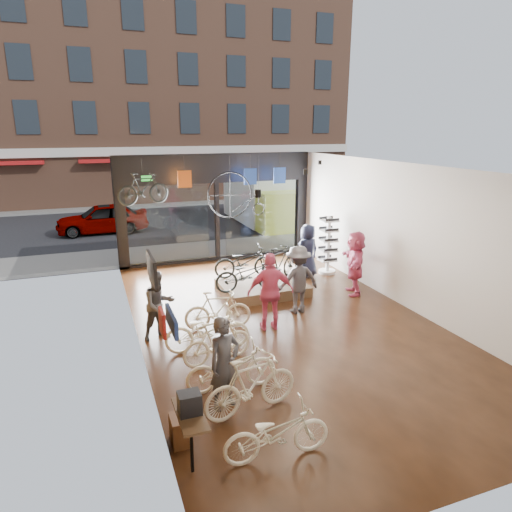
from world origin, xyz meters
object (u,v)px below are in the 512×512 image
box_truck (266,198)px  customer_0 (224,363)px  penny_farthing (239,196)px  hung_bike (143,189)px  street_car (102,218)px  customer_3 (298,280)px  customer_2 (271,292)px  floor_bike_3 (217,342)px  customer_5 (355,263)px  customer_4 (308,251)px  floor_bike_5 (218,310)px  display_platform (262,288)px  floor_bike_2 (231,367)px  floor_bike_1 (251,385)px  floor_bike_0 (277,433)px  display_bike_right (244,262)px  customer_1 (159,305)px  display_bike_left (248,274)px  display_bike_mid (279,264)px  sunglasses_rack (328,245)px  floor_bike_4 (207,330)px

box_truck → customer_0: box_truck is taller
penny_farthing → hung_bike: bearing=-173.0°
street_car → customer_3: (4.36, -11.54, 0.21)m
customer_2 → penny_farthing: penny_farthing is taller
floor_bike_3 → customer_5: size_ratio=0.82×
customer_5 → customer_4: bearing=-139.5°
floor_bike_3 → penny_farthing: (2.46, 5.96, 2.04)m
floor_bike_5 → customer_0: customer_0 is taller
customer_0 → display_platform: bearing=43.0°
floor_bike_2 → hung_bike: 7.13m
customer_0 → floor_bike_5: bearing=56.9°
floor_bike_3 → customer_3: customer_3 is taller
floor_bike_1 → customer_3: bearing=-44.9°
floor_bike_0 → display_bike_right: size_ratio=0.88×
floor_bike_0 → customer_1: bearing=15.0°
display_bike_left → customer_4: customer_4 is taller
customer_2 → customer_4: size_ratio=1.09×
display_bike_mid → customer_5: customer_5 is taller
street_car → customer_2: customer_2 is taller
display_bike_right → sunglasses_rack: (3.00, 0.30, 0.17)m
floor_bike_0 → hung_bike: hung_bike is taller
floor_bike_5 → display_bike_left: bearing=-32.7°
display_platform → hung_bike: bearing=145.2°
floor_bike_4 → display_bike_right: size_ratio=1.00×
sunglasses_rack → customer_2: bearing=-147.8°
customer_0 → customer_5: (5.11, 4.09, 0.10)m
floor_bike_3 → customer_1: size_ratio=0.95×
floor_bike_4 → floor_bike_1: bearing=-170.7°
customer_3 → display_bike_mid: bearing=-98.5°
display_platform → customer_4: bearing=25.1°
floor_bike_1 → display_bike_right: (1.97, 6.09, 0.26)m
customer_1 → customer_5: customer_5 is taller
display_bike_mid → customer_0: bearing=119.9°
floor_bike_4 → display_bike_left: size_ratio=1.00×
customer_3 → customer_4: customer_3 is taller
display_bike_mid → customer_5: size_ratio=0.93×
floor_bike_1 → floor_bike_3: bearing=-7.9°
display_bike_left → customer_4: (2.51, 1.36, 0.09)m
customer_3 → floor_bike_2: bearing=45.2°
street_car → customer_2: (3.30, -12.26, 0.26)m
customer_3 → customer_4: size_ratio=1.03×
customer_2 → sunglasses_rack: (3.40, 3.40, 0.01)m
floor_bike_5 → display_bike_right: size_ratio=0.87×
street_car → sunglasses_rack: bearing=37.1°
floor_bike_0 → display_bike_right: (1.99, 7.25, 0.36)m
floor_bike_5 → display_bike_mid: (2.43, 1.96, 0.34)m
floor_bike_5 → customer_1: (-1.37, -0.01, 0.32)m
box_truck → floor_bike_0: 16.54m
display_bike_left → display_bike_right: size_ratio=1.00×
floor_bike_3 → sunglasses_rack: bearing=-58.9°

